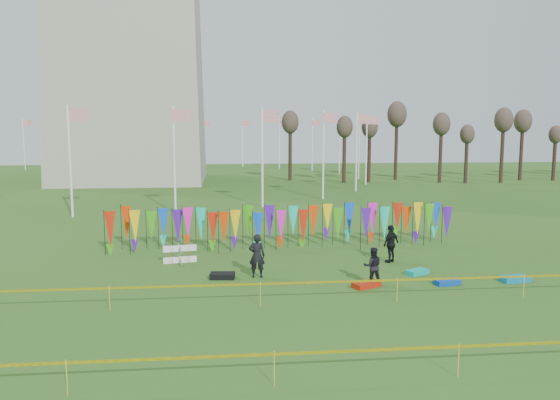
{
  "coord_description": "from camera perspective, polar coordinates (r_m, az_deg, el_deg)",
  "views": [
    {
      "loc": [
        -3.04,
        -20.17,
        6.29
      ],
      "look_at": [
        -0.38,
        6.0,
        2.87
      ],
      "focal_mm": 35.0,
      "sensor_mm": 36.0,
      "label": 1
    }
  ],
  "objects": [
    {
      "name": "box_kite",
      "position": [
        26.26,
        -10.41,
        -5.58
      ],
      "size": [
        0.79,
        0.79,
        0.88
      ],
      "rotation": [
        0.0,
        0.0,
        0.17
      ],
      "color": "red",
      "rests_on": "ground"
    },
    {
      "name": "kite_bag_black",
      "position": [
        23.48,
        -6.03,
        -7.87
      ],
      "size": [
        1.09,
        0.7,
        0.24
      ],
      "primitive_type": "cube",
      "rotation": [
        0.0,
        0.0,
        -0.1
      ],
      "color": "black",
      "rests_on": "ground"
    },
    {
      "name": "caution_tape_near",
      "position": [
        19.82,
        2.62,
        -8.74
      ],
      "size": [
        26.0,
        0.02,
        0.9
      ],
      "color": "#FFE805",
      "rests_on": "ground"
    },
    {
      "name": "person_right",
      "position": [
        26.44,
        11.52,
        -4.5
      ],
      "size": [
        1.21,
        1.11,
        1.8
      ],
      "primitive_type": "imported",
      "rotation": [
        0.0,
        0.0,
        3.77
      ],
      "color": "black",
      "rests_on": "ground"
    },
    {
      "name": "kite_bag_turquoise",
      "position": [
        24.74,
        14.15,
        -7.31
      ],
      "size": [
        1.14,
        0.94,
        0.2
      ],
      "primitive_type": "cube",
      "rotation": [
        0.0,
        0.0,
        0.5
      ],
      "color": "#0BB0A5",
      "rests_on": "ground"
    },
    {
      "name": "banner_row",
      "position": [
        28.84,
        0.88,
        -2.49
      ],
      "size": [
        18.64,
        0.64,
        2.21
      ],
      "color": "black",
      "rests_on": "ground"
    },
    {
      "name": "caution_tape_far",
      "position": [
        14.12,
        6.4,
        -15.61
      ],
      "size": [
        26.0,
        0.02,
        0.9
      ],
      "color": "#FFE805",
      "rests_on": "ground"
    },
    {
      "name": "person_left",
      "position": [
        23.35,
        -2.43,
        -5.83
      ],
      "size": [
        0.75,
        0.59,
        1.89
      ],
      "primitive_type": "imported",
      "rotation": [
        0.0,
        0.0,
        3.01
      ],
      "color": "black",
      "rests_on": "ground"
    },
    {
      "name": "flagpole_ring",
      "position": [
        69.08,
        -15.0,
        5.25
      ],
      "size": [
        57.4,
        56.16,
        8.0
      ],
      "color": "white",
      "rests_on": "ground"
    },
    {
      "name": "kite_bag_red",
      "position": [
        22.38,
        9.01,
        -8.73
      ],
      "size": [
        1.27,
        1.0,
        0.21
      ],
      "primitive_type": "cube",
      "rotation": [
        0.0,
        0.0,
        0.47
      ],
      "color": "red",
      "rests_on": "ground"
    },
    {
      "name": "person_mid",
      "position": [
        22.58,
        9.66,
        -6.83
      ],
      "size": [
        0.81,
        0.55,
        1.56
      ],
      "primitive_type": "imported",
      "rotation": [
        0.0,
        0.0,
        3.02
      ],
      "color": "black",
      "rests_on": "ground"
    },
    {
      "name": "ground",
      "position": [
        21.35,
        2.67,
        -9.74
      ],
      "size": [
        160.0,
        160.0,
        0.0
      ],
      "primitive_type": "plane",
      "color": "#2C5116",
      "rests_on": "ground"
    },
    {
      "name": "kite_bag_blue",
      "position": [
        23.48,
        17.03,
        -8.2
      ],
      "size": [
        1.08,
        0.69,
        0.21
      ],
      "primitive_type": "cube",
      "rotation": [
        0.0,
        0.0,
        0.17
      ],
      "color": "#0B43B7",
      "rests_on": "ground"
    },
    {
      "name": "kite_bag_teal",
      "position": [
        24.9,
        23.33,
        -7.57
      ],
      "size": [
        1.26,
        0.73,
        0.23
      ],
      "primitive_type": "cube",
      "rotation": [
        0.0,
        0.0,
        0.13
      ],
      "color": "#0C7BB0",
      "rests_on": "ground"
    },
    {
      "name": "tree_line",
      "position": [
        73.11,
        22.99,
        6.73
      ],
      "size": [
        53.92,
        1.92,
        7.84
      ],
      "color": "#37251B",
      "rests_on": "ground"
    }
  ]
}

